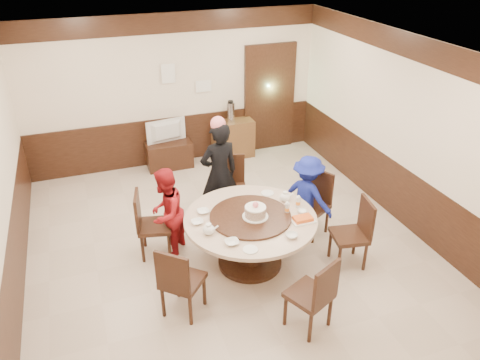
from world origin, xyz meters
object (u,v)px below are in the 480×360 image
object	(u,v)px
shrimp_platter	(303,219)
person_standing	(219,174)
person_red	(166,213)
person_blue	(307,196)
thermos	(231,112)
television	(167,132)
side_cabinet	(233,139)
banquet_table	(250,231)
birthday_cake	(255,212)
tv_stand	(169,155)

from	to	relation	value
shrimp_platter	person_standing	bearing A→B (deg)	113.67
person_red	person_blue	bearing A→B (deg)	118.43
thermos	shrimp_platter	bearing A→B (deg)	-94.12
person_standing	thermos	xyz separation A→B (m)	(0.91, 2.15, 0.12)
television	side_cabinet	xyz separation A→B (m)	(1.30, 0.03, -0.34)
person_red	shrimp_platter	xyz separation A→B (m)	(1.59, -0.94, 0.13)
person_standing	banquet_table	bearing A→B (deg)	85.46
shrimp_platter	side_cabinet	world-z (taller)	shrimp_platter
person_blue	thermos	world-z (taller)	person_blue
birthday_cake	tv_stand	distance (m)	3.42
person_red	thermos	world-z (taller)	person_red
birthday_cake	television	size ratio (longest dim) A/B	0.44
tv_stand	television	xyz separation A→B (m)	(0.00, 0.00, 0.47)
banquet_table	person_blue	size ratio (longest dim) A/B	1.39
person_red	side_cabinet	size ratio (longest dim) A/B	1.63
birthday_cake	side_cabinet	xyz separation A→B (m)	(0.86, 3.37, -0.48)
tv_stand	television	size ratio (longest dim) A/B	1.12
television	thermos	world-z (taller)	thermos
person_red	birthday_cake	bearing A→B (deg)	90.88
birthday_cake	television	xyz separation A→B (m)	(-0.44, 3.34, -0.14)
tv_stand	side_cabinet	bearing A→B (deg)	1.32
person_red	side_cabinet	world-z (taller)	person_red
birthday_cake	side_cabinet	distance (m)	3.51
television	thermos	xyz separation A→B (m)	(1.26, 0.03, 0.22)
banquet_table	thermos	bearing A→B (deg)	75.45
shrimp_platter	television	xyz separation A→B (m)	(-0.99, 3.60, -0.06)
banquet_table	shrimp_platter	bearing A→B (deg)	-27.37
birthday_cake	side_cabinet	size ratio (longest dim) A/B	0.42
shrimp_platter	television	world-z (taller)	television
tv_stand	side_cabinet	size ratio (longest dim) A/B	1.06
person_blue	tv_stand	distance (m)	3.23
banquet_table	person_blue	xyz separation A→B (m)	(1.05, 0.43, 0.09)
thermos	television	bearing A→B (deg)	-178.63
banquet_table	birthday_cake	xyz separation A→B (m)	(0.05, -0.05, 0.32)
person_red	birthday_cake	xyz separation A→B (m)	(1.04, -0.68, 0.21)
banquet_table	birthday_cake	world-z (taller)	birthday_cake
person_red	shrimp_platter	bearing A→B (deg)	93.39
side_cabinet	tv_stand	bearing A→B (deg)	-178.68
person_blue	television	xyz separation A→B (m)	(-1.45, 2.86, 0.09)
person_standing	tv_stand	distance (m)	2.22
banquet_table	shrimp_platter	xyz separation A→B (m)	(0.60, -0.31, 0.24)
person_red	shrimp_platter	size ratio (longest dim) A/B	4.35
side_cabinet	banquet_table	bearing A→B (deg)	-105.27
shrimp_platter	birthday_cake	bearing A→B (deg)	154.53
person_red	banquet_table	bearing A→B (deg)	91.55
person_standing	shrimp_platter	bearing A→B (deg)	106.64
person_red	person_blue	xyz separation A→B (m)	(2.04, -0.20, -0.03)
banquet_table	shrimp_platter	distance (m)	0.72
banquet_table	person_standing	xyz separation A→B (m)	(-0.05, 1.18, 0.29)
banquet_table	person_red	size ratio (longest dim) A/B	1.33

